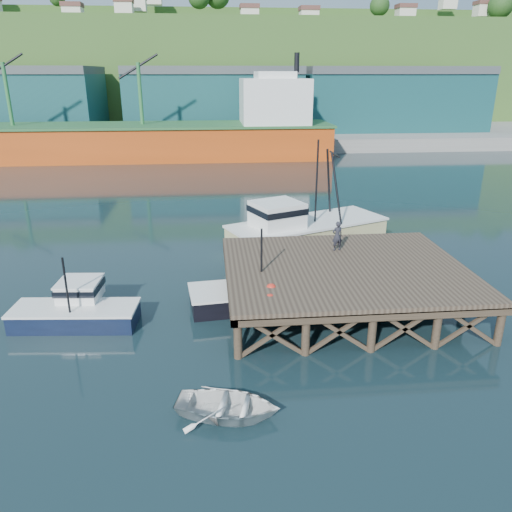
{
  "coord_description": "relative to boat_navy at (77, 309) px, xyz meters",
  "views": [
    {
      "loc": [
        -1.15,
        -22.86,
        11.26
      ],
      "look_at": [
        1.18,
        2.0,
        2.05
      ],
      "focal_mm": 35.0,
      "sensor_mm": 36.0,
      "label": 1
    }
  ],
  "objects": [
    {
      "name": "cargo_ship",
      "position": [
        -0.82,
        48.85,
        2.58
      ],
      "size": [
        55.5,
        10.0,
        13.75
      ],
      "color": "#C74712",
      "rests_on": "ground"
    },
    {
      "name": "hillside",
      "position": [
        7.65,
        100.85,
        10.27
      ],
      "size": [
        220.0,
        50.0,
        22.0
      ],
      "primitive_type": "cube",
      "color": "#2D511E",
      "rests_on": "ground"
    },
    {
      "name": "boat_navy",
      "position": [
        0.0,
        0.0,
        0.0
      ],
      "size": [
        5.97,
        3.37,
        3.64
      ],
      "rotation": [
        0.0,
        0.0,
        -0.08
      ],
      "color": "black",
      "rests_on": "ground"
    },
    {
      "name": "warehouse_right",
      "position": [
        37.65,
        65.85,
        5.77
      ],
      "size": [
        30.0,
        16.0,
        9.0
      ],
      "primitive_type": "cube",
      "color": "#174A4E",
      "rests_on": "far_quay"
    },
    {
      "name": "ground",
      "position": [
        7.65,
        0.85,
        -0.73
      ],
      "size": [
        300.0,
        300.0,
        0.0
      ],
      "primitive_type": "plane",
      "color": "black",
      "rests_on": "ground"
    },
    {
      "name": "dockworker",
      "position": [
        13.27,
        3.14,
        2.21
      ],
      "size": [
        0.67,
        0.52,
        1.64
      ],
      "primitive_type": "imported",
      "rotation": [
        0.0,
        0.0,
        3.38
      ],
      "color": "black",
      "rests_on": "wharf"
    },
    {
      "name": "boat_black",
      "position": [
        8.76,
        1.39,
        0.06
      ],
      "size": [
        7.23,
        6.03,
        4.32
      ],
      "rotation": [
        0.0,
        0.0,
        0.11
      ],
      "color": "black",
      "rests_on": "ground"
    },
    {
      "name": "far_quay",
      "position": [
        7.65,
        70.85,
        0.27
      ],
      "size": [
        160.0,
        40.0,
        2.0
      ],
      "primitive_type": "cube",
      "color": "gray",
      "rests_on": "ground"
    },
    {
      "name": "warehouse_mid",
      "position": [
        7.65,
        65.85,
        5.77
      ],
      "size": [
        28.0,
        16.0,
        9.0
      ],
      "primitive_type": "cube",
      "color": "#174A4E",
      "rests_on": "far_quay"
    },
    {
      "name": "wharf",
      "position": [
        13.15,
        0.66,
        1.21
      ],
      "size": [
        12.0,
        10.0,
        2.62
      ],
      "color": "brown",
      "rests_on": "ground"
    },
    {
      "name": "trawler",
      "position": [
        12.72,
        9.69,
        0.76
      ],
      "size": [
        11.5,
        7.82,
        7.26
      ],
      "rotation": [
        0.0,
        0.0,
        0.4
      ],
      "color": "#CEC785",
      "rests_on": "ground"
    },
    {
      "name": "dinghy",
      "position": [
        6.87,
        -7.56,
        -0.35
      ],
      "size": [
        4.17,
        3.42,
        0.76
      ],
      "primitive_type": "imported",
      "rotation": [
        0.0,
        0.0,
        1.32
      ],
      "color": "white",
      "rests_on": "ground"
    }
  ]
}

